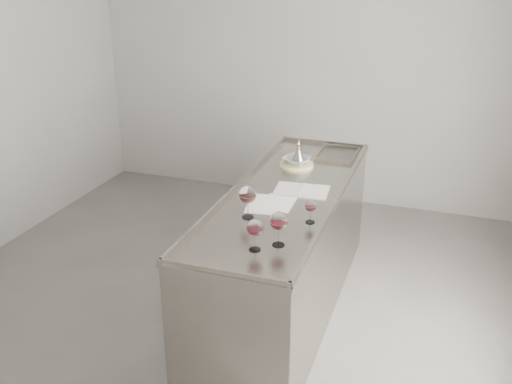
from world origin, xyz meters
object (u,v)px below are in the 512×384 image
(wine_glass_middle, at_px, (255,228))
(wine_glass_small, at_px, (311,207))
(counter, at_px, (285,251))
(wine_glass_left, at_px, (248,195))
(ceramic_bowl, at_px, (297,160))
(wine_funnel, at_px, (298,157))
(wine_glass_right, at_px, (279,222))
(notebook, at_px, (302,190))

(wine_glass_middle, xyz_separation_m, wine_glass_small, (0.21, 0.46, -0.03))
(counter, relative_size, wine_glass_left, 11.06)
(wine_glass_middle, xyz_separation_m, ceramic_bowl, (-0.15, 1.44, -0.09))
(wine_glass_small, height_order, ceramic_bowl, wine_glass_small)
(counter, relative_size, wine_glass_middle, 12.63)
(counter, height_order, wine_glass_small, wine_glass_small)
(ceramic_bowl, bearing_deg, wine_glass_small, -69.97)
(counter, distance_m, wine_glass_small, 0.77)
(wine_funnel, bearing_deg, wine_glass_small, -70.65)
(wine_glass_left, height_order, wine_glass_middle, wine_glass_left)
(ceramic_bowl, distance_m, wine_funnel, 0.03)
(counter, height_order, wine_glass_middle, wine_glass_middle)
(wine_glass_right, xyz_separation_m, ceramic_bowl, (-0.26, 1.34, -0.10))
(wine_glass_left, height_order, wine_funnel, same)
(wine_glass_middle, height_order, wine_funnel, wine_funnel)
(wine_glass_left, distance_m, wine_funnel, 1.06)
(notebook, bearing_deg, wine_funnel, 102.53)
(wine_glass_left, xyz_separation_m, ceramic_bowl, (0.03, 1.04, -0.11))
(wine_glass_left, xyz_separation_m, wine_funnel, (0.04, 1.06, -0.09))
(notebook, xyz_separation_m, wine_funnel, (-0.17, 0.52, 0.06))
(wine_funnel, bearing_deg, wine_glass_right, -79.48)
(wine_glass_left, distance_m, ceramic_bowl, 1.05)
(counter, xyz_separation_m, wine_funnel, (-0.07, 0.57, 0.54))
(wine_glass_left, distance_m, wine_glass_right, 0.42)
(counter, bearing_deg, ceramic_bowl, 98.49)
(wine_glass_small, relative_size, notebook, 0.39)
(wine_glass_small, bearing_deg, wine_funnel, 109.35)
(wine_glass_small, bearing_deg, wine_glass_right, -105.49)
(wine_glass_left, relative_size, ceramic_bowl, 1.05)
(wine_glass_middle, relative_size, ceramic_bowl, 0.92)
(counter, bearing_deg, wine_glass_middle, -85.65)
(wine_funnel, bearing_deg, counter, -82.58)
(wine_funnel, bearing_deg, ceramic_bowl, -129.31)
(counter, relative_size, ceramic_bowl, 11.57)
(wine_glass_middle, distance_m, ceramic_bowl, 1.45)
(wine_glass_right, height_order, wine_glass_small, wine_glass_right)
(wine_glass_middle, distance_m, notebook, 0.94)
(wine_glass_middle, bearing_deg, ceramic_bowl, 95.98)
(wine_glass_left, bearing_deg, wine_glass_right, -44.96)
(notebook, relative_size, wine_funnel, 1.81)
(wine_glass_right, distance_m, wine_funnel, 1.38)
(counter, height_order, ceramic_bowl, ceramic_bowl)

